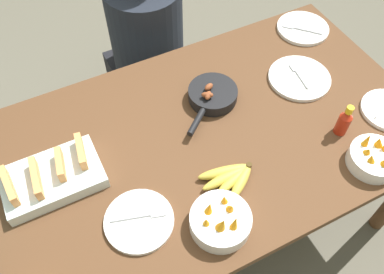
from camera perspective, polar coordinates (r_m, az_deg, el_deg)
The scene contains 12 objects.
ground_plane at distance 2.15m, azimuth 0.00°, elevation -11.98°, with size 14.00×14.00×0.00m, color #666051.
dining_table at distance 1.59m, azimuth 0.00°, elevation -2.39°, with size 1.83×0.98×0.73m.
banana_bunch at distance 1.42m, azimuth 5.50°, elevation -5.59°, with size 0.21×0.16×0.04m.
melon_tray at distance 1.48m, azimuth -19.09°, elevation -5.33°, with size 0.34×0.21×0.10m.
skillet at distance 1.63m, azimuth 2.83°, elevation 5.87°, with size 0.28×0.25×0.08m.
empty_plate_far_left at distance 2.03m, azimuth 15.27°, elevation 14.51°, with size 0.24×0.24×0.02m.
empty_plate_far_right at distance 1.36m, azimuth -7.43°, elevation -11.60°, with size 0.23×0.23×0.02m.
empty_plate_mid_edge at distance 1.78m, azimuth 14.83°, elevation 8.00°, with size 0.26×0.26×0.02m.
fruit_bowl_mango at distance 1.58m, azimuth 24.23°, elevation -2.67°, with size 0.18×0.18×0.11m.
fruit_bowl_citrus at distance 1.33m, azimuth 4.02°, elevation -11.67°, with size 0.20×0.20×0.11m.
hot_sauce_bottle at distance 1.60m, azimuth 20.58°, elevation 2.07°, with size 0.05×0.05×0.14m.
person_figure at distance 2.25m, azimuth -6.05°, elevation 11.29°, with size 0.41×0.41×1.13m.
Camera 1 is at (-0.40, -0.79, 1.96)m, focal length 38.00 mm.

